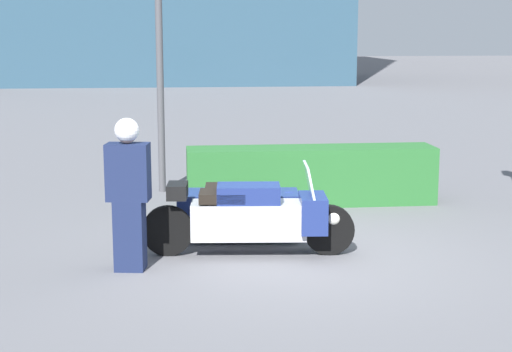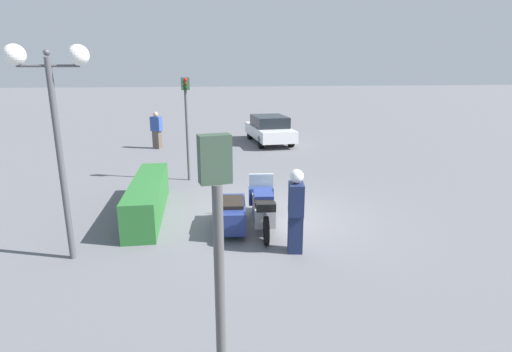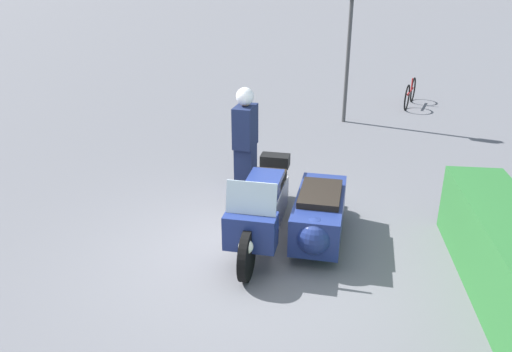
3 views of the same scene
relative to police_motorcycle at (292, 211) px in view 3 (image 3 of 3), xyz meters
name	(u,v)px [view 3 (image 3 of 3)]	position (x,y,z in m)	size (l,w,h in m)	color
ground_plane	(251,259)	(0.51, -0.49, -0.46)	(160.00, 160.00, 0.00)	slate
police_motorcycle	(292,211)	(0.00, 0.00, 0.00)	(2.63, 1.54, 1.15)	black
officer_rider	(245,140)	(-1.50, -0.84, 0.48)	(0.52, 0.37, 1.78)	#192347
traffic_light_far	(350,31)	(-5.90, 0.94, 1.67)	(0.22, 0.28, 3.22)	#4C4C4C
bicycle_parked	(410,93)	(-7.72, 2.76, -0.14)	(1.61, 0.55, 0.73)	black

